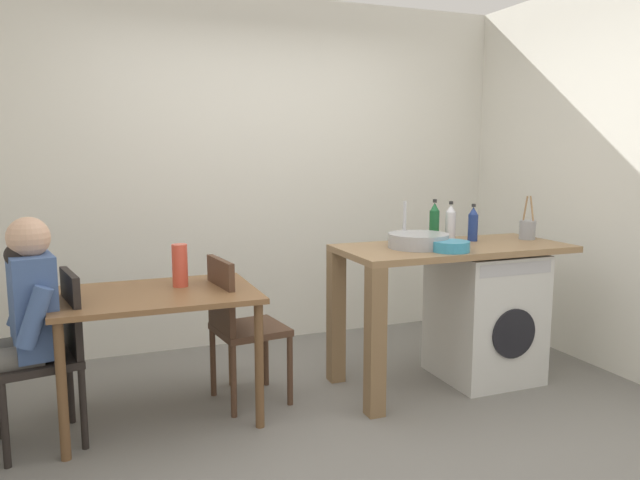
{
  "coord_description": "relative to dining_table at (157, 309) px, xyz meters",
  "views": [
    {
      "loc": [
        -1.25,
        -2.92,
        1.52
      ],
      "look_at": [
        0.06,
        0.45,
        0.99
      ],
      "focal_mm": 34.02,
      "sensor_mm": 36.0,
      "label": 1
    }
  ],
  "objects": [
    {
      "name": "bottle_tall_green",
      "position": [
        1.88,
        0.14,
        0.4
      ],
      "size": [
        0.07,
        0.07,
        0.28
      ],
      "color": "#19592D",
      "rests_on": "kitchen_counter"
    },
    {
      "name": "scissors",
      "position": [
        1.81,
        -0.23,
        0.28
      ],
      "size": [
        0.15,
        0.06,
        0.01
      ],
      "color": "#B2B2B7",
      "rests_on": "kitchen_counter"
    },
    {
      "name": "chair_person_seat",
      "position": [
        -0.55,
        -0.09,
        -0.14
      ],
      "size": [
        0.47,
        0.47,
        0.9
      ],
      "rotation": [
        0.0,
        0.0,
        1.76
      ],
      "color": "black",
      "rests_on": "ground_plane"
    },
    {
      "name": "bottle_clear_small",
      "position": [
        2.09,
        -0.02,
        0.39
      ],
      "size": [
        0.07,
        0.07,
        0.25
      ],
      "color": "navy",
      "rests_on": "kitchen_counter"
    },
    {
      "name": "washing_machine",
      "position": [
        2.12,
        -0.14,
        -0.21
      ],
      "size": [
        0.6,
        0.61,
        0.86
      ],
      "color": "silver",
      "rests_on": "ground_plane"
    },
    {
      "name": "seated_person",
      "position": [
        -0.71,
        -0.12,
        0.03
      ],
      "size": [
        0.54,
        0.54,
        1.2
      ],
      "rotation": [
        0.0,
        0.0,
        1.76
      ],
      "color": "#595651",
      "rests_on": "ground_plane"
    },
    {
      "name": "mixing_bowl",
      "position": [
        1.71,
        -0.33,
        0.31
      ],
      "size": [
        0.23,
        0.23,
        0.06
      ],
      "color": "teal",
      "rests_on": "kitchen_counter"
    },
    {
      "name": "vase",
      "position": [
        0.15,
        0.1,
        0.22
      ],
      "size": [
        0.09,
        0.09,
        0.25
      ],
      "primitive_type": "cylinder",
      "color": "#D84C38",
      "rests_on": "dining_table"
    },
    {
      "name": "bottle_squat_brown",
      "position": [
        1.99,
        0.1,
        0.4
      ],
      "size": [
        0.07,
        0.07,
        0.26
      ],
      "color": "silver",
      "rests_on": "kitchen_counter"
    },
    {
      "name": "chair_opposite",
      "position": [
        0.48,
        0.04,
        -0.14
      ],
      "size": [
        0.45,
        0.45,
        0.9
      ],
      "rotation": [
        0.0,
        0.0,
        -1.44
      ],
      "color": "#4C3323",
      "rests_on": "ground_plane"
    },
    {
      "name": "tap",
      "position": [
        1.6,
        0.05,
        0.42
      ],
      "size": [
        0.02,
        0.02,
        0.28
      ],
      "primitive_type": "cylinder",
      "color": "#B2B2B7",
      "rests_on": "kitchen_counter"
    },
    {
      "name": "kitchen_counter",
      "position": [
        1.65,
        -0.13,
        0.12
      ],
      "size": [
        1.5,
        0.68,
        0.92
      ],
      "color": "olive",
      "rests_on": "ground_plane"
    },
    {
      "name": "utensil_crock",
      "position": [
        2.49,
        -0.08,
        0.35
      ],
      "size": [
        0.11,
        0.11,
        0.3
      ],
      "color": "gray",
      "rests_on": "kitchen_counter"
    },
    {
      "name": "ground_plane",
      "position": [
        0.9,
        -0.5,
        -0.64
      ],
      "size": [
        5.46,
        5.46,
        0.0
      ],
      "primitive_type": "plane",
      "color": "slate"
    },
    {
      "name": "dining_table",
      "position": [
        0.0,
        0.0,
        0.0
      ],
      "size": [
        1.1,
        0.76,
        0.74
      ],
      "color": "brown",
      "rests_on": "ground_plane"
    },
    {
      "name": "wall_back",
      "position": [
        0.9,
        1.25,
        0.71
      ],
      "size": [
        4.6,
        0.1,
        2.7
      ],
      "primitive_type": "cube",
      "color": "silver",
      "rests_on": "ground_plane"
    },
    {
      "name": "sink_basin",
      "position": [
        1.6,
        -0.13,
        0.32
      ],
      "size": [
        0.38,
        0.38,
        0.09
      ],
      "primitive_type": "cylinder",
      "color": "#9EA0A5",
      "rests_on": "kitchen_counter"
    }
  ]
}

